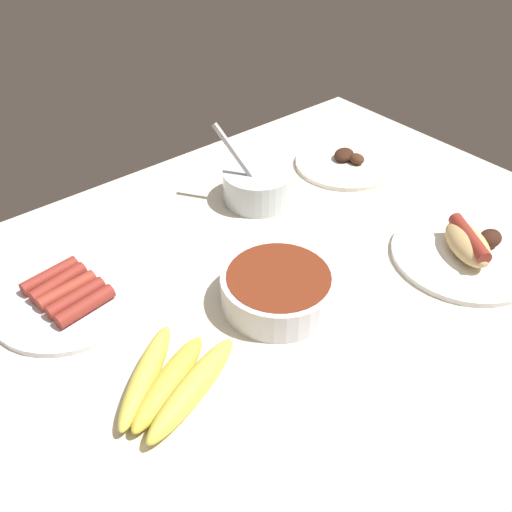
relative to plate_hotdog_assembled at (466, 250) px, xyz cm
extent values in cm
cube|color=silver|center=(27.43, -16.12, -3.16)|extent=(120.00, 90.00, 3.00)
cylinder|color=white|center=(0.23, -0.05, -1.16)|extent=(24.51, 24.51, 1.00)
ellipsoid|color=tan|center=(0.23, -0.05, 1.54)|extent=(11.25, 13.25, 4.40)
cylinder|color=maroon|center=(0.23, -0.05, 2.75)|extent=(7.86, 10.88, 2.40)
ellipsoid|color=#381E14|center=(-5.16, 1.11, 0.74)|extent=(4.78, 4.07, 2.80)
cylinder|color=white|center=(56.92, -33.22, -1.16)|extent=(23.54, 23.54, 1.00)
cylinder|color=maroon|center=(57.56, -38.19, 0.48)|extent=(9.66, 3.47, 2.28)
cylinder|color=maroon|center=(57.24, -35.71, 0.48)|extent=(9.71, 4.04, 2.28)
cylinder|color=#9E3828|center=(56.92, -33.22, 0.48)|extent=(9.63, 3.22, 2.28)
cylinder|color=maroon|center=(56.60, -30.74, 0.48)|extent=(9.67, 3.51, 2.28)
cylinder|color=maroon|center=(56.28, -28.25, 0.48)|extent=(9.68, 3.57, 2.28)
ellipsoid|color=#E5D14C|center=(55.72, -11.64, 0.00)|extent=(15.73, 13.66, 3.31)
ellipsoid|color=gold|center=(53.95, -8.73, -0.02)|extent=(16.63, 10.73, 3.27)
ellipsoid|color=#E5D14C|center=(52.18, -5.83, 0.21)|extent=(18.82, 10.05, 3.73)
cylinder|color=white|center=(-7.01, -34.72, -1.16)|extent=(21.30, 21.30, 1.00)
ellipsoid|color=#472819|center=(-8.53, -32.86, 0.35)|extent=(3.38, 3.99, 2.01)
ellipsoid|color=#381E14|center=(-7.73, -35.80, 0.39)|extent=(6.29, 5.78, 2.10)
cylinder|color=silver|center=(15.82, -36.52, 1.51)|extent=(13.64, 13.64, 6.33)
cylinder|color=beige|center=(15.82, -36.52, 2.78)|extent=(12.00, 12.00, 2.85)
cube|color=#B7B7BC|center=(18.89, -38.22, 7.58)|extent=(5.70, 9.69, 13.03)
cylinder|color=white|center=(31.88, -12.24, 1.02)|extent=(17.72, 17.72, 5.35)
cylinder|color=maroon|center=(31.88, -12.24, 3.29)|extent=(15.94, 15.94, 1.00)
camera|label=1|loc=(73.46, 32.91, 57.97)|focal=38.19mm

